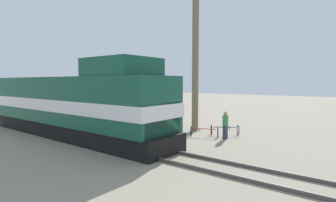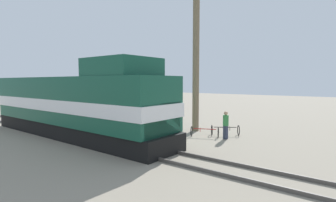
# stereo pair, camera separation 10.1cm
# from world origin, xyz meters

# --- Properties ---
(ground_plane) EXTENTS (120.00, 120.00, 0.00)m
(ground_plane) POSITION_xyz_m (0.00, 0.00, 0.00)
(ground_plane) COLOR gray
(rail_near) EXTENTS (0.08, 38.22, 0.15)m
(rail_near) POSITION_xyz_m (-0.72, 0.00, 0.07)
(rail_near) COLOR #4C4742
(rail_near) RESTS_ON ground_plane
(rail_far) EXTENTS (0.08, 38.22, 0.15)m
(rail_far) POSITION_xyz_m (0.72, 0.00, 0.07)
(rail_far) COLOR #4C4742
(rail_far) RESTS_ON ground_plane
(locomotive) EXTENTS (3.12, 15.58, 4.69)m
(locomotive) POSITION_xyz_m (0.00, 4.11, 2.01)
(locomotive) COLOR black
(locomotive) RESTS_ON ground_plane
(utility_pole) EXTENTS (1.80, 0.46, 11.29)m
(utility_pole) POSITION_xyz_m (6.34, -0.67, 5.69)
(utility_pole) COLOR #726047
(utility_pole) RESTS_ON ground_plane
(vendor_umbrella) EXTENTS (1.87, 1.87, 2.41)m
(vendor_umbrella) POSITION_xyz_m (5.35, 1.66, 2.20)
(vendor_umbrella) COLOR #4C4C4C
(vendor_umbrella) RESTS_ON ground_plane
(billboard_sign) EXTENTS (2.50, 0.12, 3.08)m
(billboard_sign) POSITION_xyz_m (7.30, 3.25, 2.34)
(billboard_sign) COLOR #595959
(billboard_sign) RESTS_ON ground_plane
(shrub_cluster) EXTENTS (0.89, 0.89, 0.89)m
(shrub_cluster) POSITION_xyz_m (4.82, 2.24, 0.44)
(shrub_cluster) COLOR #2D722D
(shrub_cluster) RESTS_ON ground_plane
(person_bystander) EXTENTS (0.34, 0.34, 1.69)m
(person_bystander) POSITION_xyz_m (5.18, -3.55, 0.92)
(person_bystander) COLOR #2D3347
(person_bystander) RESTS_ON ground_plane
(bicycle) EXTENTS (1.54, 1.83, 0.67)m
(bicycle) POSITION_xyz_m (6.18, -3.04, 0.34)
(bicycle) COLOR black
(bicycle) RESTS_ON ground_plane
(bicycle_spare) EXTENTS (1.31, 1.84, 0.65)m
(bicycle_spare) POSITION_xyz_m (4.89, -2.26, 0.34)
(bicycle_spare) COLOR black
(bicycle_spare) RESTS_ON ground_plane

